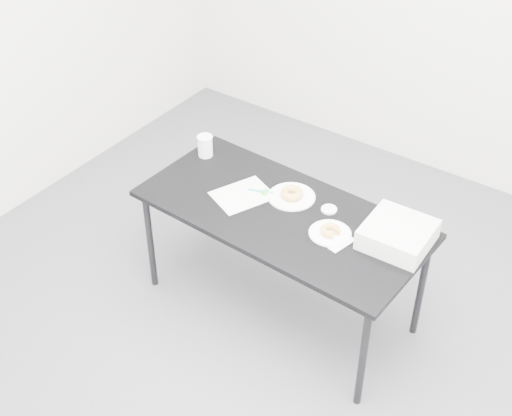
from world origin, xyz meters
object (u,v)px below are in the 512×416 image
Objects in this scene: table at (282,220)px; coffee_cup at (205,146)px; bakery_box at (398,234)px; donut_near at (330,230)px; scorecard at (243,195)px; pen at (261,191)px; plate_far at (292,197)px; donut_far at (292,193)px; plate_near at (330,233)px.

coffee_cup is (-0.65, 0.19, 0.12)m from table.
table is at bearing -170.50° from bakery_box.
bakery_box is (0.30, 0.13, 0.03)m from donut_near.
pen is at bearing 74.20° from scorecard.
plate_far is (-0.03, 0.13, 0.06)m from table.
bakery_box is at bearing -1.48° from plate_far.
pen is 0.17m from plate_far.
bakery_box is at bearing 31.55° from scorecard.
donut_far is (-0.32, 0.15, 0.00)m from donut_near.
scorecard is 0.95× the size of bakery_box.
donut_near is 0.32× the size of bakery_box.
plate_far is (0.16, 0.06, -0.00)m from pen.
bakery_box reaches higher than plate_far.
coffee_cup is (-0.62, 0.05, 0.06)m from plate_far.
coffee_cup is at bearing 167.98° from donut_near.
plate_near is 0.35m from donut_far.
donut_near is at bearing 0.00° from plate_near.
plate_near is at bearing -12.02° from coffee_cup.
plate_far is (-0.32, 0.15, -0.00)m from plate_near.
coffee_cup is at bearing 174.90° from bakery_box.
donut_far is at bearing -4.98° from coffee_cup.
coffee_cup reaches higher than bakery_box.
donut_near reaches higher than plate_far.
table is 7.26× the size of plate_near.
table is at bearing -42.08° from pen.
table is at bearing -16.23° from coffee_cup.
bakery_box is (0.62, -0.02, 0.05)m from plate_far.
scorecard is at bearing -148.80° from pen.
donut_far reaches higher than scorecard.
pen is at bearing 169.48° from plate_near.
scorecard is at bearing 178.78° from plate_near.
scorecard is 1.41× the size of plate_near.
plate_far is 2.13× the size of donut_far.
pen is (0.06, 0.08, 0.01)m from scorecard.
bakery_box is (0.78, 0.04, 0.05)m from pen.
pen is at bearing 159.85° from table.
plate_near reaches higher than table.
scorecard is at bearing -173.82° from bakery_box.
plate_near is 1.67× the size of coffee_cup.
plate_far is 0.80× the size of bakery_box.
donut_near is at bearing 0.20° from table.
plate_far is 0.62m from bakery_box.
pen is 0.55× the size of plate_far.
donut_near is 0.35m from plate_far.
donut_far is at bearing 104.11° from table.
bakery_box is (0.30, 0.13, 0.05)m from plate_near.
scorecard is 0.45m from coffee_cup.
coffee_cup is at bearing 175.02° from donut_far.
donut_near is 0.84× the size of donut_far.
plate_far is at bearing -4.98° from coffee_cup.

